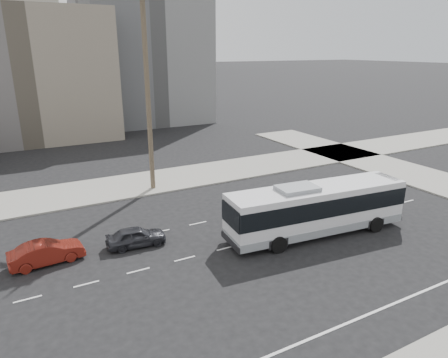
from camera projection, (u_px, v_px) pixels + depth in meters
ground at (264, 238)px, 27.98m from camera, size 700.00×700.00×0.00m
sidewalk_north at (179, 178)px, 40.92m from camera, size 120.00×7.00×0.15m
midrise_beige_west at (21, 75)px, 57.39m from camera, size 24.00×18.00×18.00m
midrise_gray_center at (140, 46)px, 71.05m from camera, size 20.00×20.00×26.00m
highrise_right at (107, 7)px, 229.80m from camera, size 26.00×26.00×70.00m
highrise_far at (135, 21)px, 267.75m from camera, size 22.00×22.00×60.00m
city_bus at (317, 208)px, 28.13m from camera, size 13.43×4.21×3.80m
car_a at (136, 237)px, 26.76m from camera, size 1.95×4.07×1.34m
car_b at (47, 252)px, 24.58m from camera, size 1.86×4.46×1.44m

